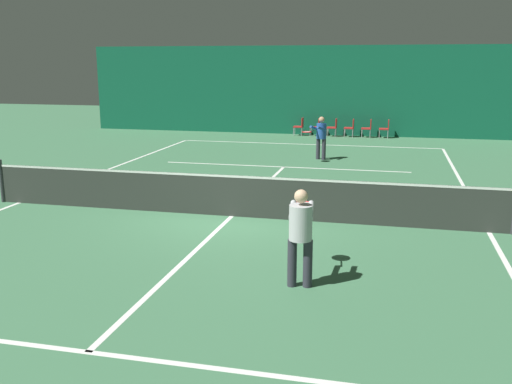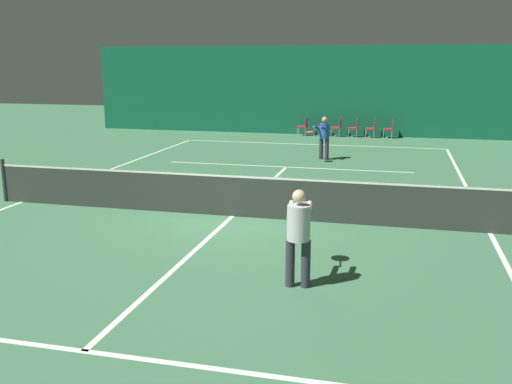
# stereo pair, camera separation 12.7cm
# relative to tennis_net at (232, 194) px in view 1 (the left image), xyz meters

# --- Properties ---
(ground_plane) EXTENTS (60.00, 60.00, 0.00)m
(ground_plane) POSITION_rel_tennis_net_xyz_m (0.00, 0.00, -0.51)
(ground_plane) COLOR #3D704C
(backdrop_curtain) EXTENTS (23.00, 0.12, 4.19)m
(backdrop_curtain) POSITION_rel_tennis_net_xyz_m (0.00, 15.36, 1.58)
(backdrop_curtain) COLOR #0F5138
(backdrop_curtain) RESTS_ON ground
(court_line_baseline_far) EXTENTS (11.00, 0.10, 0.00)m
(court_line_baseline_far) POSITION_rel_tennis_net_xyz_m (0.00, 11.90, -0.51)
(court_line_baseline_far) COLOR white
(court_line_baseline_far) RESTS_ON ground
(court_line_service_far) EXTENTS (8.25, 0.10, 0.00)m
(court_line_service_far) POSITION_rel_tennis_net_xyz_m (0.00, 6.40, -0.51)
(court_line_service_far) COLOR white
(court_line_service_far) RESTS_ON ground
(court_line_service_near) EXTENTS (8.25, 0.10, 0.00)m
(court_line_service_near) POSITION_rel_tennis_net_xyz_m (0.00, -6.40, -0.51)
(court_line_service_near) COLOR white
(court_line_service_near) RESTS_ON ground
(court_line_sideline_left) EXTENTS (0.10, 23.80, 0.00)m
(court_line_sideline_left) POSITION_rel_tennis_net_xyz_m (-5.50, 0.00, -0.51)
(court_line_sideline_left) COLOR white
(court_line_sideline_left) RESTS_ON ground
(court_line_sideline_right) EXTENTS (0.10, 23.80, 0.00)m
(court_line_sideline_right) POSITION_rel_tennis_net_xyz_m (5.50, 0.00, -0.51)
(court_line_sideline_right) COLOR white
(court_line_sideline_right) RESTS_ON ground
(court_line_centre) EXTENTS (0.10, 12.80, 0.00)m
(court_line_centre) POSITION_rel_tennis_net_xyz_m (0.00, 0.00, -0.51)
(court_line_centre) COLOR white
(court_line_centre) RESTS_ON ground
(tennis_net) EXTENTS (12.00, 0.10, 1.07)m
(tennis_net) POSITION_rel_tennis_net_xyz_m (0.00, 0.00, 0.00)
(tennis_net) COLOR #2D332D
(tennis_net) RESTS_ON ground
(player_near) EXTENTS (0.49, 1.33, 1.55)m
(player_near) POSITION_rel_tennis_net_xyz_m (2.15, -3.70, 0.39)
(player_near) COLOR #2D2D38
(player_near) RESTS_ON ground
(player_far) EXTENTS (0.85, 1.31, 1.53)m
(player_far) POSITION_rel_tennis_net_xyz_m (0.99, 8.17, 0.38)
(player_far) COLOR #2D2D38
(player_far) RESTS_ON ground
(courtside_chair_0) EXTENTS (0.44, 0.44, 0.84)m
(courtside_chair_0) POSITION_rel_tennis_net_xyz_m (-0.81, 14.81, -0.03)
(courtside_chair_0) COLOR #99999E
(courtside_chair_0) RESTS_ON ground
(courtside_chair_1) EXTENTS (0.44, 0.44, 0.84)m
(courtside_chair_1) POSITION_rel_tennis_net_xyz_m (-0.02, 14.81, -0.03)
(courtside_chair_1) COLOR #99999E
(courtside_chair_1) RESTS_ON ground
(courtside_chair_2) EXTENTS (0.44, 0.44, 0.84)m
(courtside_chair_2) POSITION_rel_tennis_net_xyz_m (0.78, 14.81, -0.03)
(courtside_chair_2) COLOR #99999E
(courtside_chair_2) RESTS_ON ground
(courtside_chair_3) EXTENTS (0.44, 0.44, 0.84)m
(courtside_chair_3) POSITION_rel_tennis_net_xyz_m (1.58, 14.81, -0.03)
(courtside_chair_3) COLOR #99999E
(courtside_chair_3) RESTS_ON ground
(courtside_chair_4) EXTENTS (0.44, 0.44, 0.84)m
(courtside_chair_4) POSITION_rel_tennis_net_xyz_m (2.38, 14.81, -0.03)
(courtside_chair_4) COLOR #99999E
(courtside_chair_4) RESTS_ON ground
(courtside_chair_5) EXTENTS (0.44, 0.44, 0.84)m
(courtside_chair_5) POSITION_rel_tennis_net_xyz_m (3.17, 14.81, -0.03)
(courtside_chair_5) COLOR #99999E
(courtside_chair_5) RESTS_ON ground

